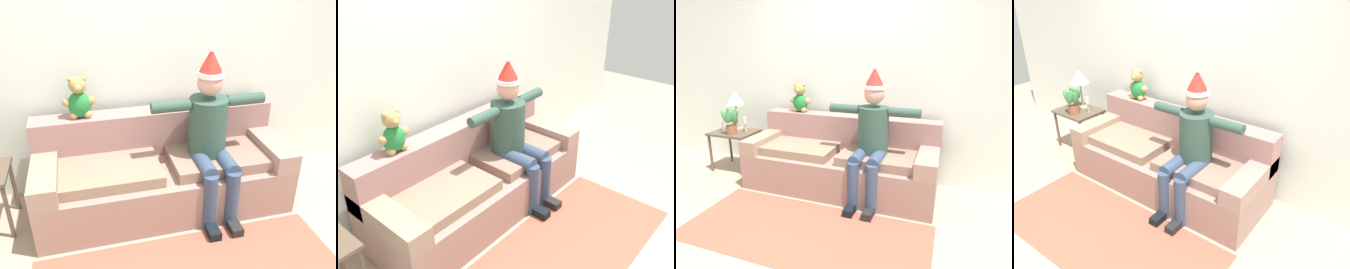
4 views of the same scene
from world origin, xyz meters
TOP-DOWN VIEW (x-y plane):
  - ground_plane at (0.00, 0.00)m, footprint 10.00×10.00m
  - back_wall at (0.00, 1.55)m, footprint 7.00×0.10m
  - couch at (0.00, 1.04)m, footprint 2.27×0.86m
  - person_seated at (0.40, 0.88)m, footprint 1.02×0.77m
  - teddy_bear at (-0.68, 1.30)m, footprint 0.29×0.17m
  - side_table at (-1.62, 1.06)m, footprint 0.60×0.45m
  - table_lamp at (-1.62, 1.15)m, footprint 0.24×0.24m
  - potted_plant at (-1.57, 0.97)m, footprint 0.26×0.27m
  - candle_tall at (-1.78, 1.04)m, footprint 0.04×0.04m
  - candle_short at (-1.45, 1.10)m, footprint 0.04×0.04m
  - area_rug at (0.00, 0.01)m, footprint 2.34×1.02m

SIDE VIEW (x-z plane):
  - ground_plane at x=0.00m, z-range 0.00..0.00m
  - area_rug at x=0.00m, z-range 0.00..0.01m
  - couch at x=0.00m, z-range -0.09..0.76m
  - side_table at x=-1.62m, z-range 0.19..0.75m
  - candle_short at x=-1.45m, z-range 0.58..0.80m
  - candle_tall at x=-1.78m, z-range 0.59..0.83m
  - potted_plant at x=-1.57m, z-range 0.56..0.92m
  - person_seated at x=0.40m, z-range 0.01..1.52m
  - table_lamp at x=-1.62m, z-range 0.71..1.25m
  - teddy_bear at x=-0.68m, z-range 0.84..1.22m
  - back_wall at x=0.00m, z-range 0.00..2.70m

